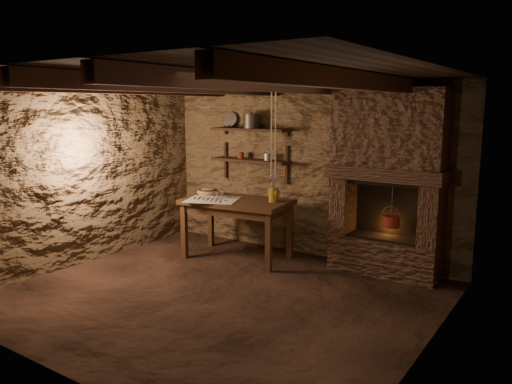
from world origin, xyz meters
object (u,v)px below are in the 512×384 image
Objects in this scene: work_table at (237,227)px; red_pot at (391,221)px; iron_stockpot at (252,122)px; wooden_bowl at (208,192)px; stoneware_jug at (274,188)px.

red_pot is (2.01, 0.45, 0.26)m from work_table.
iron_stockpot reaches higher than work_table.
wooden_bowl is 0.59× the size of red_pot.
wooden_bowl is at bearing -153.70° from stoneware_jug.
stoneware_jug reaches higher than wooden_bowl.
stoneware_jug is 1.85× the size of iron_stockpot.
work_table is 0.77m from stoneware_jug.
stoneware_jug is at bearing 9.69° from work_table.
stoneware_jug is at bearing 3.66° from wooden_bowl.
work_table is at bearing -167.29° from red_pot.
red_pot is at bearing 5.81° from work_table.
red_pot reaches higher than work_table.
work_table is at bearing -7.78° from wooden_bowl.
stoneware_jug is 1.39× the size of wooden_bowl.
iron_stockpot is (-0.64, 0.43, 0.85)m from stoneware_jug.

